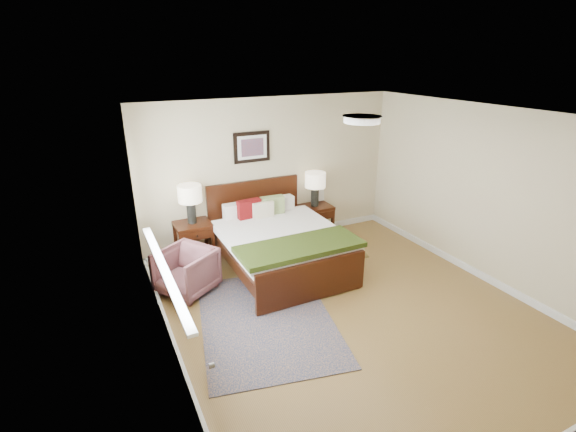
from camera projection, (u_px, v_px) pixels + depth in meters
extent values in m
plane|color=brown|center=(350.00, 310.00, 5.46)|extent=(5.00, 5.00, 0.00)
cube|color=#C2B78D|center=(271.00, 172.00, 7.10)|extent=(4.50, 0.04, 2.50)
cube|color=#C2B78D|center=(561.00, 342.00, 2.92)|extent=(4.50, 0.04, 2.50)
cube|color=#C2B78D|center=(165.00, 259.00, 4.09)|extent=(0.04, 5.00, 2.50)
cube|color=#C2B78D|center=(487.00, 196.00, 5.93)|extent=(0.04, 5.00, 2.50)
cube|color=white|center=(362.00, 116.00, 4.56)|extent=(4.50, 5.00, 0.02)
cube|color=silver|center=(153.00, 221.00, 4.63)|extent=(0.02, 2.72, 1.32)
cube|color=silver|center=(155.00, 221.00, 4.64)|extent=(0.01, 2.60, 1.20)
cube|color=silver|center=(164.00, 270.00, 4.88)|extent=(0.10, 2.72, 0.04)
cube|color=silver|center=(222.00, 393.00, 2.69)|extent=(0.01, 1.00, 2.18)
cube|color=brown|center=(224.00, 397.00, 2.71)|extent=(0.01, 0.90, 2.10)
cylinder|color=#999999|center=(212.00, 366.00, 3.05)|extent=(0.04, 0.04, 0.04)
cylinder|color=white|center=(362.00, 120.00, 4.57)|extent=(0.40, 0.40, 0.07)
cylinder|color=beige|center=(362.00, 116.00, 4.56)|extent=(0.44, 0.44, 0.01)
cube|color=#371608|center=(254.00, 212.00, 7.17)|extent=(1.63, 0.06, 1.14)
cube|color=#371608|center=(312.00, 281.00, 5.55)|extent=(1.63, 0.06, 0.57)
cube|color=#371608|center=(232.00, 260.00, 6.08)|extent=(0.06, 2.04, 0.18)
cube|color=#371608|center=(323.00, 240.00, 6.72)|extent=(0.06, 2.04, 0.18)
cube|color=silver|center=(280.00, 242.00, 6.35)|extent=(1.53, 2.02, 0.22)
cube|color=silver|center=(282.00, 235.00, 6.21)|extent=(1.71, 1.79, 0.10)
cube|color=#2A3E12|center=(300.00, 247.00, 5.72)|extent=(1.75, 0.70, 0.07)
cube|color=silver|center=(239.00, 211.00, 6.76)|extent=(0.51, 0.18, 0.26)
cube|color=silver|center=(279.00, 204.00, 7.05)|extent=(0.51, 0.18, 0.26)
cube|color=#5C0A0C|center=(249.00, 210.00, 6.70)|extent=(0.40, 0.17, 0.33)
cube|color=#798C51|center=(272.00, 206.00, 6.87)|extent=(0.39, 0.16, 0.33)
cube|color=beige|center=(263.00, 210.00, 6.72)|extent=(0.35, 0.13, 0.29)
cube|color=black|center=(252.00, 147.00, 6.77)|extent=(0.62, 0.03, 0.50)
cube|color=silver|center=(252.00, 147.00, 6.75)|extent=(0.50, 0.01, 0.38)
cube|color=#A52D23|center=(253.00, 147.00, 6.74)|extent=(0.38, 0.01, 0.28)
cube|color=#371608|center=(193.00, 224.00, 6.53)|extent=(0.56, 0.50, 0.05)
cube|color=#371608|center=(182.00, 252.00, 6.37)|extent=(0.05, 0.05, 0.62)
cube|color=#371608|center=(213.00, 246.00, 6.57)|extent=(0.05, 0.05, 0.62)
cube|color=#371608|center=(176.00, 241.00, 6.74)|extent=(0.05, 0.05, 0.62)
cube|color=#371608|center=(206.00, 236.00, 6.94)|extent=(0.05, 0.05, 0.62)
cube|color=#371608|center=(197.00, 236.00, 6.37)|extent=(0.50, 0.03, 0.14)
cube|color=#371608|center=(315.00, 207.00, 7.46)|extent=(0.60, 0.45, 0.05)
cube|color=#371608|center=(306.00, 229.00, 7.29)|extent=(0.05, 0.05, 0.55)
cube|color=#371608|center=(333.00, 224.00, 7.51)|extent=(0.05, 0.05, 0.55)
cube|color=#371608|center=(296.00, 221.00, 7.62)|extent=(0.05, 0.05, 0.55)
cube|color=#371608|center=(322.00, 217.00, 7.84)|extent=(0.05, 0.05, 0.55)
cube|color=#371608|center=(320.00, 216.00, 7.32)|extent=(0.54, 0.03, 0.14)
cube|color=#371608|center=(314.00, 229.00, 7.62)|extent=(0.54, 0.39, 0.03)
cube|color=black|center=(314.00, 228.00, 7.60)|extent=(0.22, 0.28, 0.03)
cube|color=black|center=(314.00, 226.00, 7.59)|extent=(0.22, 0.28, 0.03)
cube|color=black|center=(314.00, 224.00, 7.58)|extent=(0.22, 0.28, 0.03)
cube|color=black|center=(314.00, 223.00, 7.57)|extent=(0.22, 0.28, 0.03)
cylinder|color=black|center=(191.00, 213.00, 6.46)|extent=(0.14, 0.14, 0.32)
cylinder|color=black|center=(191.00, 202.00, 6.40)|extent=(0.02, 0.02, 0.06)
cylinder|color=beige|center=(190.00, 193.00, 6.35)|extent=(0.36, 0.36, 0.26)
cylinder|color=black|center=(315.00, 197.00, 7.39)|extent=(0.14, 0.14, 0.32)
cylinder|color=black|center=(315.00, 187.00, 7.32)|extent=(0.02, 0.02, 0.06)
cylinder|color=beige|center=(315.00, 180.00, 7.27)|extent=(0.36, 0.36, 0.26)
imported|color=brown|center=(186.00, 271.00, 5.77)|extent=(0.97, 0.97, 0.64)
cube|color=#0E2347|center=(266.00, 319.00, 5.26)|extent=(2.03, 2.55, 0.01)
cube|color=black|center=(339.00, 245.00, 7.31)|extent=(0.99, 1.23, 0.01)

